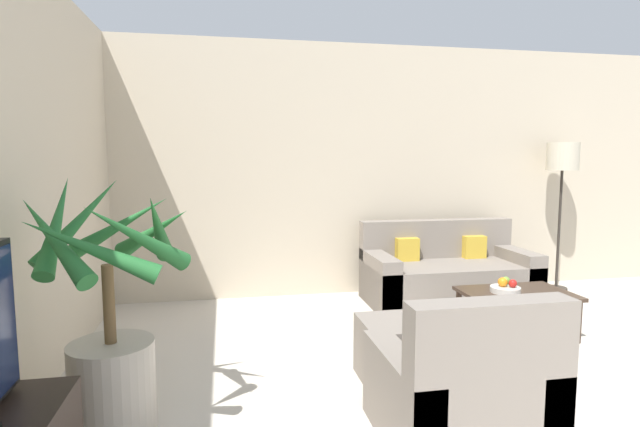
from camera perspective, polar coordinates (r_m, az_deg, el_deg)
The scene contains 11 objects.
wall_back at distance 5.82m, azimuth 13.58°, elevation 4.83°, with size 8.67×0.06×2.70m.
potted_palm at distance 2.91m, azimuth -22.77°, elevation -12.93°, with size 0.89×0.90×1.41m.
sofa_loveseat at distance 5.38m, azimuth 14.30°, elevation -6.84°, with size 1.70×0.82×0.82m.
floor_lamp at distance 6.16m, azimuth 25.97°, elevation 5.12°, with size 0.34×0.34×1.66m.
coffee_table at distance 4.54m, azimuth 21.58°, elevation -8.94°, with size 0.88×0.59×0.37m.
fruit_bowl at distance 4.48m, azimuth 20.41°, elevation -8.14°, with size 0.25×0.25×0.05m.
apple_red at distance 4.47m, azimuth 21.17°, elevation -7.46°, with size 0.07×0.07×0.07m.
apple_green at distance 4.54m, azimuth 20.46°, elevation -7.20°, with size 0.07×0.07×0.07m.
orange_fruit at distance 4.46m, azimuth 20.14°, elevation -7.37°, with size 0.08×0.08×0.08m.
armchair at distance 2.84m, azimuth 15.73°, elevation -19.32°, with size 0.79×0.79×0.84m.
ottoman at distance 3.51m, azimuth 9.98°, elevation -15.14°, with size 0.62×0.48×0.41m.
Camera 1 is at (-2.41, 0.48, 1.48)m, focal length 28.00 mm.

